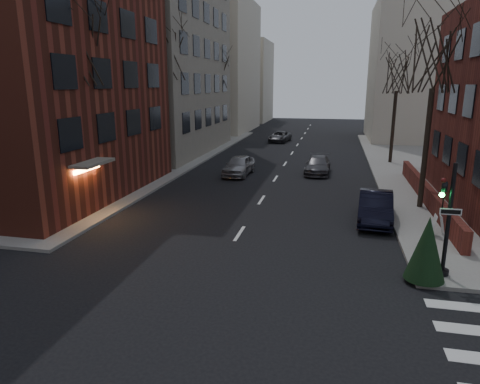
% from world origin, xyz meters
% --- Properties ---
extents(building_left_tan, '(18.00, 18.00, 28.00)m').
position_xyz_m(building_left_tan, '(-17.00, 34.00, 14.00)').
color(building_left_tan, gray).
rests_on(building_left_tan, ground).
extents(low_wall_right, '(0.35, 16.00, 1.00)m').
position_xyz_m(low_wall_right, '(9.30, 19.00, 0.65)').
color(low_wall_right, maroon).
rests_on(low_wall_right, sidewalk_far_right).
extents(building_distant_la, '(14.00, 16.00, 18.00)m').
position_xyz_m(building_distant_la, '(-15.00, 55.00, 9.00)').
color(building_distant_la, '#C0B5A2').
rests_on(building_distant_la, ground).
extents(building_distant_ra, '(14.00, 14.00, 16.00)m').
position_xyz_m(building_distant_ra, '(15.00, 50.00, 8.00)').
color(building_distant_ra, '#C0B5A2').
rests_on(building_distant_ra, ground).
extents(building_distant_lb, '(10.00, 12.00, 14.00)m').
position_xyz_m(building_distant_lb, '(-13.00, 72.00, 7.00)').
color(building_distant_lb, '#C0B5A2').
rests_on(building_distant_lb, ground).
extents(traffic_signal, '(0.76, 0.44, 4.00)m').
position_xyz_m(traffic_signal, '(7.94, 8.99, 1.91)').
color(traffic_signal, black).
rests_on(traffic_signal, sidewalk_far_right).
extents(tree_left_a, '(4.18, 4.18, 10.26)m').
position_xyz_m(tree_left_a, '(-8.80, 14.00, 8.47)').
color(tree_left_a, '#2D231C').
rests_on(tree_left_a, sidewalk_far_left).
extents(tree_left_b, '(4.40, 4.40, 10.80)m').
position_xyz_m(tree_left_b, '(-8.80, 26.00, 8.91)').
color(tree_left_b, '#2D231C').
rests_on(tree_left_b, sidewalk_far_left).
extents(tree_left_c, '(3.96, 3.96, 9.72)m').
position_xyz_m(tree_left_c, '(-8.80, 40.00, 8.03)').
color(tree_left_c, '#2D231C').
rests_on(tree_left_c, sidewalk_far_left).
extents(tree_right_a, '(3.96, 3.96, 9.72)m').
position_xyz_m(tree_right_a, '(8.80, 18.00, 8.03)').
color(tree_right_a, '#2D231C').
rests_on(tree_right_a, sidewalk_far_right).
extents(tree_right_b, '(3.74, 3.74, 9.18)m').
position_xyz_m(tree_right_b, '(8.80, 32.00, 7.59)').
color(tree_right_b, '#2D231C').
rests_on(tree_right_b, sidewalk_far_right).
extents(streetlamp_near, '(0.36, 0.36, 6.28)m').
position_xyz_m(streetlamp_near, '(-8.20, 22.00, 4.24)').
color(streetlamp_near, black).
rests_on(streetlamp_near, sidewalk_far_left).
extents(streetlamp_far, '(0.36, 0.36, 6.28)m').
position_xyz_m(streetlamp_far, '(-8.20, 42.00, 4.24)').
color(streetlamp_far, black).
rests_on(streetlamp_far, sidewalk_far_left).
extents(parked_sedan, '(1.93, 4.66, 1.50)m').
position_xyz_m(parked_sedan, '(6.20, 15.15, 0.75)').
color(parked_sedan, black).
rests_on(parked_sedan, ground).
extents(car_lane_silver, '(1.97, 4.41, 1.47)m').
position_xyz_m(car_lane_silver, '(-2.86, 24.64, 0.74)').
color(car_lane_silver, '#96969B').
rests_on(car_lane_silver, ground).
extents(car_lane_gray, '(1.93, 4.51, 1.29)m').
position_xyz_m(car_lane_gray, '(2.90, 26.51, 0.65)').
color(car_lane_gray, '#3F3F44').
rests_on(car_lane_gray, ground).
extents(car_lane_far, '(2.55, 4.59, 1.22)m').
position_xyz_m(car_lane_far, '(-2.29, 44.23, 0.61)').
color(car_lane_far, '#3E3E43').
rests_on(car_lane_far, ground).
extents(sandwich_board, '(0.43, 0.60, 0.95)m').
position_xyz_m(sandwich_board, '(8.69, 13.26, 0.62)').
color(sandwich_board, silver).
rests_on(sandwich_board, sidewalk_far_right).
extents(evergreen_shrub, '(1.62, 1.62, 2.24)m').
position_xyz_m(evergreen_shrub, '(7.30, 8.50, 1.27)').
color(evergreen_shrub, '#16321D').
rests_on(evergreen_shrub, sidewalk_far_right).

